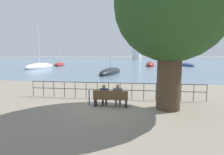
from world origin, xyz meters
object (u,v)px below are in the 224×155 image
sailboat_2 (186,65)px  park_bench (111,99)px  sailboat_1 (60,64)px  harbor_lighthouse (137,43)px  sailboat_4 (150,65)px  seated_person_right (118,94)px  sailboat_3 (111,71)px  shade_tree (172,5)px  sailboat_0 (40,67)px  seated_person_left (104,94)px  closed_umbrella (89,96)px

sailboat_2 → park_bench: bearing=-120.2°
sailboat_1 → harbor_lighthouse: (21.13, 69.40, 10.00)m
sailboat_4 → sailboat_1: bearing=-172.7°
park_bench → seated_person_right: (0.37, 0.08, 0.23)m
sailboat_3 → sailboat_4: 20.39m
seated_person_right → sailboat_2: size_ratio=0.12×
sailboat_1 → sailboat_3: (16.62, -19.07, 0.06)m
shade_tree → park_bench: shade_tree is taller
shade_tree → sailboat_0: size_ratio=0.82×
seated_person_left → sailboat_4: sailboat_4 is taller
closed_umbrella → sailboat_0: bearing=124.7°
harbor_lighthouse → seated_person_left: bearing=-91.4°
park_bench → sailboat_2: 41.36m
sailboat_0 → sailboat_4: sailboat_4 is taller
sailboat_2 → shade_tree: bearing=-116.3°
sailboat_1 → harbor_lighthouse: 73.23m
closed_umbrella → seated_person_right: bearing=0.1°
seated_person_right → park_bench: bearing=-168.5°
park_bench → sailboat_3: 16.93m
sailboat_0 → sailboat_3: size_ratio=0.81×
sailboat_1 → sailboat_0: bearing=-104.6°
sailboat_2 → harbor_lighthouse: size_ratio=0.46×
sailboat_0 → sailboat_4: bearing=36.3°
seated_person_left → sailboat_2: (14.88, 38.65, -0.40)m
park_bench → sailboat_2: bearing=69.5°
seated_person_right → seated_person_left: bearing=179.8°
shade_tree → park_bench: (-2.98, 0.04, -4.69)m
shade_tree → sailboat_0: 33.44m
closed_umbrella → sailboat_2: bearing=67.9°
sailboat_1 → sailboat_4: bearing=-17.0°
seated_person_right → sailboat_0: sailboat_0 is taller
sailboat_3 → seated_person_right: bearing=-69.5°
park_bench → sailboat_1: sailboat_1 is taller
park_bench → harbor_lighthouse: (2.15, 105.23, 9.82)m
shade_tree → seated_person_right: (-2.60, 0.12, -4.46)m
closed_umbrella → sailboat_1: size_ratio=0.10×
closed_umbrella → sailboat_1: sailboat_1 is taller
shade_tree → sailboat_1: 42.35m
shade_tree → harbor_lighthouse: size_ratio=0.36×
shade_tree → closed_umbrella: 6.23m
sailboat_1 → harbor_lighthouse: bearing=56.2°
seated_person_left → park_bench: bearing=-11.9°
seated_person_right → sailboat_4: (4.63, 35.70, -0.29)m
sailboat_3 → sailboat_0: bearing=164.0°
harbor_lighthouse → seated_person_right: bearing=-91.0°
park_bench → sailboat_3: (-2.36, 16.76, -0.11)m
closed_umbrella → shade_tree: bearing=-1.6°
sailboat_1 → sailboat_3: size_ratio=0.72×
harbor_lighthouse → sailboat_3: bearing=-92.9°
seated_person_left → sailboat_0: bearing=126.0°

